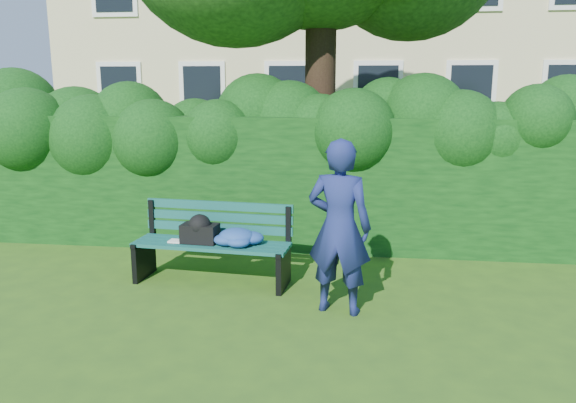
# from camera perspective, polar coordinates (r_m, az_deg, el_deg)

# --- Properties ---
(ground) EXTENTS (80.00, 80.00, 0.00)m
(ground) POSITION_cam_1_polar(r_m,az_deg,el_deg) (5.93, -0.75, -10.24)
(ground) COLOR #2F5218
(ground) RESTS_ON ground
(hedge) EXTENTS (10.00, 1.00, 1.80)m
(hedge) POSITION_cam_1_polar(r_m,az_deg,el_deg) (7.79, 1.51, 2.08)
(hedge) COLOR black
(hedge) RESTS_ON ground
(park_bench) EXTENTS (1.81, 0.71, 0.89)m
(park_bench) POSITION_cam_1_polar(r_m,az_deg,el_deg) (6.41, -7.19, -3.91)
(park_bench) COLOR #0E4945
(park_bench) RESTS_ON ground
(man_reading) EXTENTS (0.70, 0.54, 1.73)m
(man_reading) POSITION_cam_1_polar(r_m,az_deg,el_deg) (5.48, 5.23, -2.62)
(man_reading) COLOR navy
(man_reading) RESTS_ON ground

